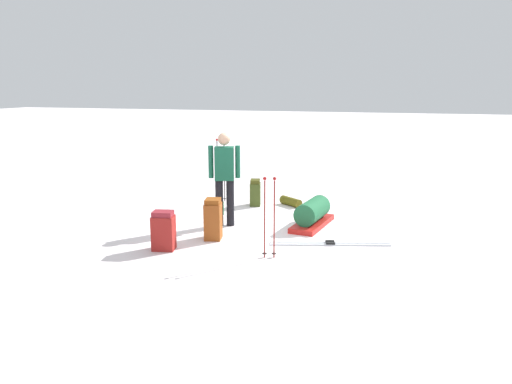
{
  "coord_description": "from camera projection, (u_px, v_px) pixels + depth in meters",
  "views": [
    {
      "loc": [
        -2.53,
        8.2,
        2.53
      ],
      "look_at": [
        0.0,
        0.0,
        0.7
      ],
      "focal_mm": 35.36,
      "sensor_mm": 36.0,
      "label": 1
    }
  ],
  "objects": [
    {
      "name": "ground_plane",
      "position": [
        256.0,
        231.0,
        8.92
      ],
      "size": [
        80.0,
        80.0,
        0.0
      ],
      "primitive_type": "plane",
      "color": "white"
    },
    {
      "name": "skier_standing",
      "position": [
        224.0,
        174.0,
        9.05
      ],
      "size": [
        0.55,
        0.32,
        1.7
      ],
      "color": "black",
      "rests_on": "ground_plane"
    },
    {
      "name": "ski_pair_near",
      "position": [
        330.0,
        244.0,
        8.15
      ],
      "size": [
        1.92,
        0.7,
        0.05
      ],
      "color": "silver",
      "rests_on": "ground_plane"
    },
    {
      "name": "backpack_large_dark",
      "position": [
        213.0,
        219.0,
        8.38
      ],
      "size": [
        0.33,
        0.37,
        0.69
      ],
      "color": "#92471A",
      "rests_on": "ground_plane"
    },
    {
      "name": "backpack_bright",
      "position": [
        163.0,
        231.0,
        7.83
      ],
      "size": [
        0.38,
        0.32,
        0.62
      ],
      "color": "maroon",
      "rests_on": "ground_plane"
    },
    {
      "name": "backpack_small_spare",
      "position": [
        255.0,
        193.0,
        10.74
      ],
      "size": [
        0.29,
        0.35,
        0.56
      ],
      "color": "#3E4B1C",
      "rests_on": "ground_plane"
    },
    {
      "name": "ski_poles_planted_near",
      "position": [
        269.0,
        213.0,
        7.39
      ],
      "size": [
        0.21,
        0.11,
        1.23
      ],
      "color": "maroon",
      "rests_on": "ground_plane"
    },
    {
      "name": "ski_poles_planted_far",
      "position": [
        221.0,
        167.0,
        11.01
      ],
      "size": [
        0.22,
        0.11,
        1.39
      ],
      "color": "black",
      "rests_on": "ground_plane"
    },
    {
      "name": "gear_sled",
      "position": [
        312.0,
        214.0,
        9.17
      ],
      "size": [
        0.62,
        1.35,
        0.49
      ],
      "color": "red",
      "rests_on": "ground_plane"
    },
    {
      "name": "sleeping_mat_rolled",
      "position": [
        291.0,
        202.0,
        10.74
      ],
      "size": [
        0.55,
        0.48,
        0.18
      ],
      "primitive_type": "cylinder",
      "rotation": [
        0.0,
        1.57,
        2.49
      ],
      "color": "#595415",
      "rests_on": "ground_plane"
    },
    {
      "name": "thermos_bottle",
      "position": [
        222.0,
        208.0,
        9.98
      ],
      "size": [
        0.07,
        0.07,
        0.26
      ],
      "primitive_type": "cylinder",
      "color": "#247337",
      "rests_on": "ground_plane"
    }
  ]
}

